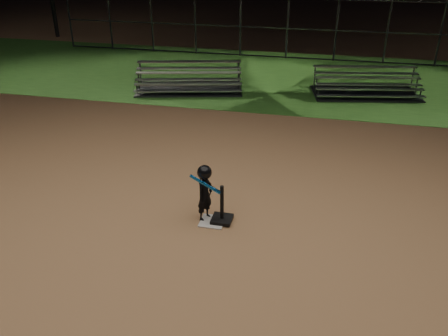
{
  "coord_description": "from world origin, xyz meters",
  "views": [
    {
      "loc": [
        1.85,
        -7.18,
        4.91
      ],
      "look_at": [
        0.0,
        1.0,
        0.65
      ],
      "focal_mm": 37.61,
      "sensor_mm": 36.0,
      "label": 1
    }
  ],
  "objects_px": {
    "bleacher_left": "(189,85)",
    "home_plate": "(212,222)",
    "child_batter": "(205,191)",
    "batting_tee": "(222,214)",
    "bleacher_right": "(366,90)"
  },
  "relations": [
    {
      "from": "home_plate",
      "to": "child_batter",
      "type": "relative_size",
      "value": 0.4
    },
    {
      "from": "bleacher_right",
      "to": "bleacher_left",
      "type": "bearing_deg",
      "value": 176.74
    },
    {
      "from": "child_batter",
      "to": "bleacher_left",
      "type": "height_order",
      "value": "child_batter"
    },
    {
      "from": "home_plate",
      "to": "bleacher_left",
      "type": "xyz_separation_m",
      "value": [
        -2.76,
        7.76,
        0.17
      ]
    },
    {
      "from": "bleacher_left",
      "to": "home_plate",
      "type": "bearing_deg",
      "value": -84.09
    },
    {
      "from": "batting_tee",
      "to": "home_plate",
      "type": "bearing_deg",
      "value": -159.57
    },
    {
      "from": "bleacher_left",
      "to": "batting_tee",
      "type": "bearing_deg",
      "value": -82.81
    },
    {
      "from": "child_batter",
      "to": "bleacher_left",
      "type": "distance_m",
      "value": 8.11
    },
    {
      "from": "batting_tee",
      "to": "bleacher_left",
      "type": "height_order",
      "value": "bleacher_left"
    },
    {
      "from": "child_batter",
      "to": "bleacher_right",
      "type": "xyz_separation_m",
      "value": [
        3.28,
        8.46,
        -0.43
      ]
    },
    {
      "from": "batting_tee",
      "to": "bleacher_right",
      "type": "xyz_separation_m",
      "value": [
        2.95,
        8.48,
        0.02
      ]
    },
    {
      "from": "home_plate",
      "to": "bleacher_left",
      "type": "bearing_deg",
      "value": 109.57
    },
    {
      "from": "home_plate",
      "to": "batting_tee",
      "type": "bearing_deg",
      "value": 20.43
    },
    {
      "from": "child_batter",
      "to": "bleacher_right",
      "type": "bearing_deg",
      "value": 3.2
    },
    {
      "from": "home_plate",
      "to": "bleacher_right",
      "type": "distance_m",
      "value": 9.1
    }
  ]
}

